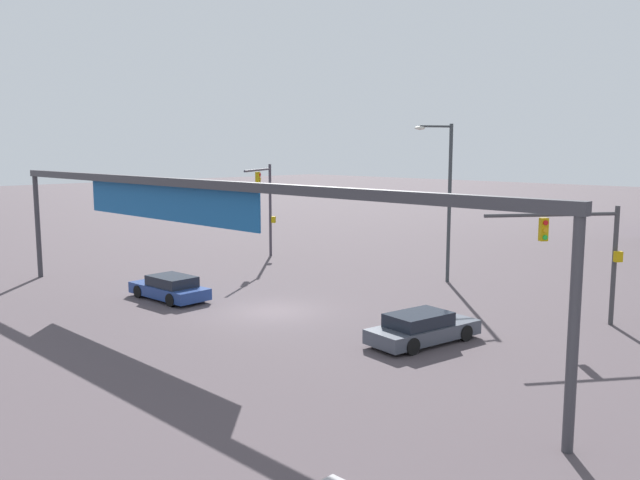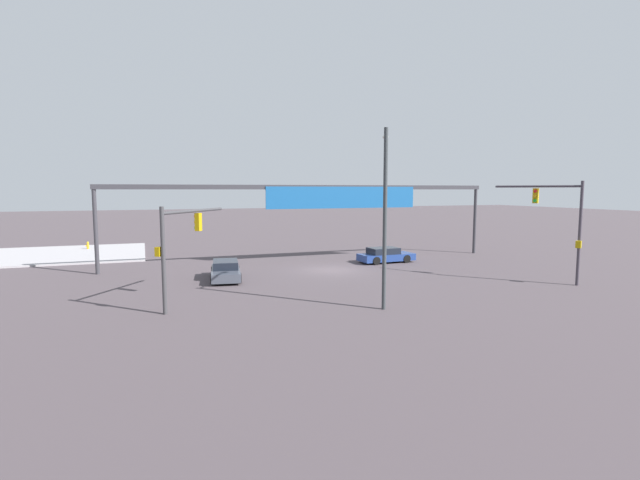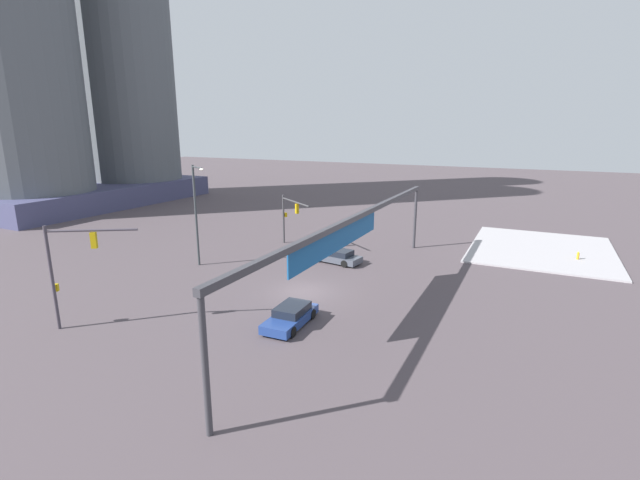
{
  "view_description": "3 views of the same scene",
  "coord_description": "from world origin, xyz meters",
  "px_view_note": "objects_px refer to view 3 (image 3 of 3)",
  "views": [
    {
      "loc": [
        22.36,
        -19.42,
        7.44
      ],
      "look_at": [
        2.74,
        0.3,
        3.56
      ],
      "focal_mm": 36.9,
      "sensor_mm": 36.0,
      "label": 1
    },
    {
      "loc": [
        12.73,
        31.77,
        5.86
      ],
      "look_at": [
        0.88,
        -0.09,
        2.25
      ],
      "focal_mm": 26.71,
      "sensor_mm": 36.0,
      "label": 2
    },
    {
      "loc": [
        -27.92,
        -14.93,
        11.91
      ],
      "look_at": [
        2.22,
        -0.29,
        3.47
      ],
      "focal_mm": 25.37,
      "sensor_mm": 36.0,
      "label": 3
    }
  ],
  "objects_px": {
    "sedan_car_approaching": "(336,256)",
    "sedan_car_waiting_far": "(291,316)",
    "traffic_signal_near_corner": "(69,261)",
    "traffic_signal_opposite_side": "(289,212)",
    "streetlamp_curved_arm": "(197,209)",
    "fire_hydrant_on_curb": "(578,256)"
  },
  "relations": [
    {
      "from": "sedan_car_approaching",
      "to": "fire_hydrant_on_curb",
      "type": "relative_size",
      "value": 6.85
    },
    {
      "from": "sedan_car_approaching",
      "to": "sedan_car_waiting_far",
      "type": "bearing_deg",
      "value": 110.38
    },
    {
      "from": "traffic_signal_opposite_side",
      "to": "fire_hydrant_on_curb",
      "type": "bearing_deg",
      "value": 50.2
    },
    {
      "from": "sedan_car_approaching",
      "to": "fire_hydrant_on_curb",
      "type": "bearing_deg",
      "value": -144.39
    },
    {
      "from": "traffic_signal_opposite_side",
      "to": "sedan_car_approaching",
      "type": "bearing_deg",
      "value": 9.48
    },
    {
      "from": "traffic_signal_opposite_side",
      "to": "streetlamp_curved_arm",
      "type": "height_order",
      "value": "streetlamp_curved_arm"
    },
    {
      "from": "traffic_signal_opposite_side",
      "to": "streetlamp_curved_arm",
      "type": "relative_size",
      "value": 0.58
    },
    {
      "from": "traffic_signal_near_corner",
      "to": "fire_hydrant_on_curb",
      "type": "relative_size",
      "value": 8.99
    },
    {
      "from": "fire_hydrant_on_curb",
      "to": "traffic_signal_near_corner",
      "type": "bearing_deg",
      "value": 136.17
    },
    {
      "from": "sedan_car_waiting_far",
      "to": "traffic_signal_near_corner",
      "type": "bearing_deg",
      "value": -64.4
    },
    {
      "from": "traffic_signal_opposite_side",
      "to": "fire_hydrant_on_curb",
      "type": "height_order",
      "value": "traffic_signal_opposite_side"
    },
    {
      "from": "traffic_signal_opposite_side",
      "to": "sedan_car_waiting_far",
      "type": "xyz_separation_m",
      "value": [
        -16.56,
        -9.46,
        -2.94
      ]
    },
    {
      "from": "sedan_car_approaching",
      "to": "traffic_signal_near_corner",
      "type": "bearing_deg",
      "value": 74.41
    },
    {
      "from": "traffic_signal_opposite_side",
      "to": "streetlamp_curved_arm",
      "type": "xyz_separation_m",
      "value": [
        -9.37,
        3.76,
        1.51
      ]
    },
    {
      "from": "sedan_car_waiting_far",
      "to": "fire_hydrant_on_curb",
      "type": "distance_m",
      "value": 28.76
    },
    {
      "from": "sedan_car_waiting_far",
      "to": "streetlamp_curved_arm",
      "type": "bearing_deg",
      "value": -120.77
    },
    {
      "from": "sedan_car_approaching",
      "to": "sedan_car_waiting_far",
      "type": "xyz_separation_m",
      "value": [
        -13.28,
        -2.81,
        -0.0
      ]
    },
    {
      "from": "sedan_car_approaching",
      "to": "fire_hydrant_on_curb",
      "type": "xyz_separation_m",
      "value": [
        10.07,
        -19.6,
        -0.09
      ]
    },
    {
      "from": "traffic_signal_opposite_side",
      "to": "sedan_car_approaching",
      "type": "distance_m",
      "value": 7.98
    },
    {
      "from": "streetlamp_curved_arm",
      "to": "fire_hydrant_on_curb",
      "type": "bearing_deg",
      "value": 55.65
    },
    {
      "from": "streetlamp_curved_arm",
      "to": "sedan_car_waiting_far",
      "type": "relative_size",
      "value": 1.93
    },
    {
      "from": "traffic_signal_near_corner",
      "to": "streetlamp_curved_arm",
      "type": "relative_size",
      "value": 0.73
    }
  ]
}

